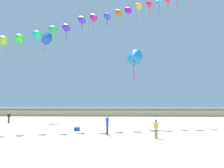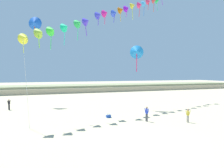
{
  "view_description": "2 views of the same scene",
  "coord_description": "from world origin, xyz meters",
  "views": [
    {
      "loc": [
        4.95,
        -15.95,
        2.69
      ],
      "look_at": [
        3.59,
        9.53,
        4.98
      ],
      "focal_mm": 38.0,
      "sensor_mm": 36.0,
      "label": 1
    },
    {
      "loc": [
        -8.0,
        -14.2,
        5.48
      ],
      "look_at": [
        0.23,
        8.71,
        4.2
      ],
      "focal_mm": 32.0,
      "sensor_mm": 36.0,
      "label": 2
    }
  ],
  "objects": [
    {
      "name": "ground_plane",
      "position": [
        0.0,
        0.0,
        0.0
      ],
      "size": [
        240.0,
        240.0,
        0.0
      ],
      "primitive_type": "plane",
      "color": "#C1B28E"
    },
    {
      "name": "large_kite_low_lead",
      "position": [
        6.12,
        13.75,
        8.85
      ],
      "size": [
        2.27,
        1.7,
        4.19
      ],
      "color": "#228CDE"
    },
    {
      "name": "person_near_left",
      "position": [
        7.49,
        3.73,
        0.88
      ],
      "size": [
        0.5,
        0.33,
        1.53
      ],
      "color": "gray",
      "rests_on": "ground"
    },
    {
      "name": "kite_banner_string",
      "position": [
        3.46,
        15.13,
        15.17
      ],
      "size": [
        27.21,
        16.11,
        22.2
      ],
      "color": "yellow"
    },
    {
      "name": "person_near_right",
      "position": [
        -12.55,
        19.21,
        0.93
      ],
      "size": [
        0.44,
        0.47,
        1.62
      ],
      "color": "black",
      "rests_on": "ground"
    },
    {
      "name": "dune_ridge",
      "position": [
        0.0,
        47.25,
        0.98
      ],
      "size": [
        120.0,
        12.86,
        1.97
      ],
      "color": "tan",
      "rests_on": "ground"
    },
    {
      "name": "large_kite_mid_trail",
      "position": [
        -8.81,
        23.77,
        14.38
      ],
      "size": [
        2.41,
        1.41,
        3.62
      ],
      "color": "blue"
    },
    {
      "name": "person_mid_center",
      "position": [
        3.36,
        5.68,
        1.0
      ],
      "size": [
        0.38,
        0.56,
        1.73
      ],
      "color": "#474C56",
      "rests_on": "ground"
    },
    {
      "name": "beach_cooler",
      "position": [
        -0.1,
        9.09,
        0.21
      ],
      "size": [
        0.58,
        0.41,
        0.46
      ],
      "color": "blue",
      "rests_on": "ground"
    }
  ]
}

